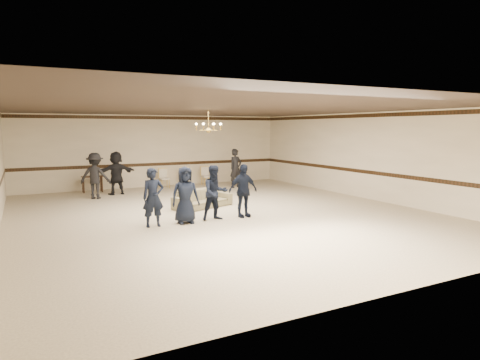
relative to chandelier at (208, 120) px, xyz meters
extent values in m
cube|color=beige|center=(0.00, -1.00, -2.88)|extent=(12.00, 14.00, 0.01)
cube|color=black|center=(0.00, -1.00, 0.33)|extent=(12.00, 14.00, 0.01)
cube|color=beige|center=(0.00, 6.00, -1.27)|extent=(12.00, 0.01, 3.20)
cube|color=beige|center=(0.00, -8.00, -1.27)|extent=(12.00, 0.01, 3.20)
cube|color=beige|center=(6.00, -1.00, -1.27)|extent=(0.01, 14.00, 3.20)
cube|color=black|center=(0.00, 5.99, -1.88)|extent=(12.00, 0.02, 0.14)
cube|color=black|center=(0.00, 5.99, 0.21)|extent=(12.00, 0.02, 0.14)
imported|color=black|center=(-2.34, -1.70, -2.09)|extent=(0.58, 0.39, 1.58)
imported|color=black|center=(-1.44, -1.70, -2.09)|extent=(0.81, 0.56, 1.58)
imported|color=black|center=(-0.54, -1.70, -2.09)|extent=(0.78, 0.62, 1.58)
imported|color=black|center=(0.36, -1.70, -2.09)|extent=(0.93, 0.41, 1.58)
imported|color=#807655|center=(-0.13, 0.24, -2.57)|extent=(2.21, 1.47, 0.60)
imported|color=black|center=(-3.00, 3.69, -2.02)|extent=(1.28, 1.07, 1.72)
imported|color=black|center=(-2.10, 4.39, -2.02)|extent=(1.65, 0.72, 1.72)
imported|color=black|center=(3.00, 3.99, -2.02)|extent=(0.71, 0.55, 1.72)
cube|color=#341F11|center=(-2.87, 5.47, -2.54)|extent=(0.83, 0.40, 0.68)
camera|label=1|loc=(-5.38, -12.56, -0.26)|focal=31.52mm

